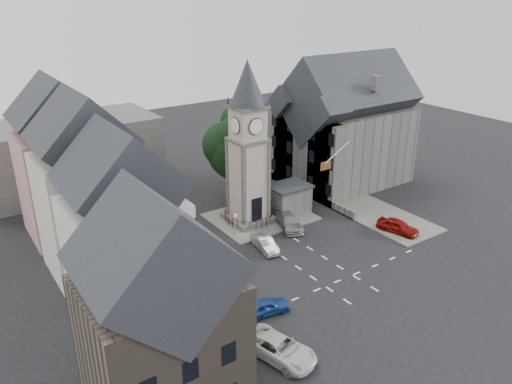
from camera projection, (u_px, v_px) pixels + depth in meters
ground at (297, 253)px, 45.08m from camera, size 120.00×120.00×0.00m
pavement_west at (141, 264)px, 43.13m from camera, size 6.00×30.00×0.14m
pavement_east at (335, 195)px, 57.40m from camera, size 6.00×26.00×0.14m
central_island at (260, 217)px, 51.93m from camera, size 10.00×8.00×0.16m
road_markings at (339, 281)px, 40.89m from camera, size 20.00×8.00×0.01m
clock_tower at (248, 145)px, 48.05m from camera, size 4.86×4.86×16.25m
stone_shelter at (289, 198)px, 52.70m from camera, size 4.30×3.30×3.08m
town_tree at (238, 141)px, 53.35m from camera, size 7.20×7.20×10.80m
warning_sign_post at (235, 220)px, 46.78m from camera, size 0.70×0.19×2.85m
terrace_pink at (63, 168)px, 46.69m from camera, size 8.10×7.60×12.80m
terrace_cream at (89, 195)px, 40.59m from camera, size 8.10×7.60×12.80m
terrace_tudor at (126, 238)px, 34.64m from camera, size 8.10×7.60×12.00m
building_sw_stone at (160, 322)px, 27.32m from camera, size 8.60×7.60×10.40m
backdrop_west at (70, 154)px, 58.65m from camera, size 20.00×10.00×8.00m
east_building at (344, 132)px, 59.16m from camera, size 14.40×11.40×12.60m
east_boundary_wall at (305, 191)px, 57.32m from camera, size 0.40×16.00×0.90m
flagpole at (337, 152)px, 49.60m from camera, size 3.68×0.10×2.74m
car_west_blue at (266, 307)px, 36.59m from camera, size 3.78×1.97×1.23m
car_west_silver at (156, 259)px, 42.53m from camera, size 5.07×3.00×1.58m
car_west_grey at (147, 244)px, 45.21m from camera, size 4.94×4.91×1.32m
car_island_silver at (265, 244)px, 45.45m from camera, size 1.82×3.87×1.23m
car_island_east at (289, 222)px, 49.56m from camera, size 3.20×4.95×1.33m
car_east_red at (398, 226)px, 48.52m from camera, size 2.65×4.37×1.39m
van_sw_white at (279, 348)px, 32.25m from camera, size 3.67×5.61×1.44m
pedestrian at (308, 195)px, 55.20m from camera, size 0.81×0.69×1.89m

